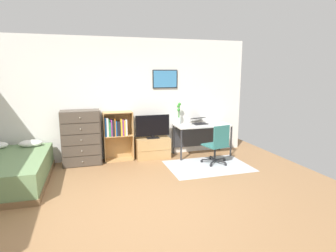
% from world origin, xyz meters
% --- Properties ---
extents(ground_plane, '(7.20, 7.20, 0.00)m').
position_xyz_m(ground_plane, '(0.00, 0.00, 0.00)').
color(ground_plane, '#936B44').
extents(wall_back_with_posters, '(6.12, 0.09, 2.70)m').
position_xyz_m(wall_back_with_posters, '(0.01, 2.43, 1.35)').
color(wall_back_with_posters, silver).
rests_on(wall_back_with_posters, ground_plane).
extents(area_rug, '(1.70, 1.20, 0.01)m').
position_xyz_m(area_rug, '(1.69, 1.25, 0.00)').
color(area_rug, '#B2B7BC').
rests_on(area_rug, ground_plane).
extents(bed, '(1.46, 2.05, 0.62)m').
position_xyz_m(bed, '(-2.15, 1.36, 0.25)').
color(bed, brown).
rests_on(bed, ground_plane).
extents(dresser, '(0.80, 0.46, 1.17)m').
position_xyz_m(dresser, '(-0.85, 2.15, 0.58)').
color(dresser, '#4C4238').
rests_on(dresser, ground_plane).
extents(bookshelf, '(0.64, 0.30, 1.09)m').
position_xyz_m(bookshelf, '(-0.10, 2.22, 0.65)').
color(bookshelf, tan).
rests_on(bookshelf, ground_plane).
extents(tv_stand, '(0.77, 0.41, 0.47)m').
position_xyz_m(tv_stand, '(0.71, 2.17, 0.23)').
color(tv_stand, tan).
rests_on(tv_stand, ground_plane).
extents(television, '(0.78, 0.16, 0.54)m').
position_xyz_m(television, '(0.71, 2.15, 0.73)').
color(television, black).
rests_on(television, tv_stand).
extents(desk, '(1.30, 0.62, 0.74)m').
position_xyz_m(desk, '(1.89, 2.14, 0.61)').
color(desk, silver).
rests_on(desk, ground_plane).
extents(office_chair, '(0.58, 0.57, 0.86)m').
position_xyz_m(office_chair, '(1.93, 1.32, 0.46)').
color(office_chair, '#232326').
rests_on(office_chair, ground_plane).
extents(laptop, '(0.38, 0.41, 0.15)m').
position_xyz_m(laptop, '(1.85, 2.18, 0.80)').
color(laptop, black).
rests_on(laptop, desk).
extents(computer_mouse, '(0.06, 0.10, 0.03)m').
position_xyz_m(computer_mouse, '(2.10, 2.04, 0.76)').
color(computer_mouse, silver).
rests_on(computer_mouse, desk).
extents(bamboo_vase, '(0.10, 0.10, 0.51)m').
position_xyz_m(bamboo_vase, '(1.37, 2.25, 0.97)').
color(bamboo_vase, silver).
rests_on(bamboo_vase, desk).
extents(wine_glass, '(0.07, 0.07, 0.18)m').
position_xyz_m(wine_glass, '(1.52, 1.98, 0.87)').
color(wine_glass, silver).
rests_on(wine_glass, desk).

